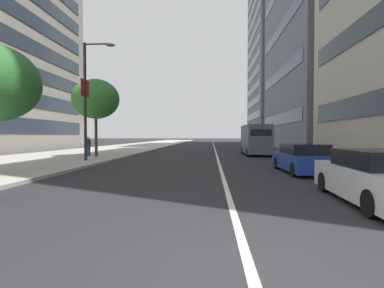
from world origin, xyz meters
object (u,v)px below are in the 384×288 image
car_following_behind (379,178)px  car_approaching_light (302,159)px  street_lamp_with_banners (89,89)px  pedestrian_on_plaza (88,146)px  delivery_van_ahead (256,139)px  street_tree_by_lamp_post (96,99)px

car_following_behind → car_approaching_light: 6.54m
car_approaching_light → street_lamp_with_banners: bearing=69.1°
pedestrian_on_plaza → delivery_van_ahead: bearing=-161.1°
car_following_behind → street_tree_by_lamp_post: street_tree_by_lamp_post is taller
car_approaching_light → delivery_van_ahead: size_ratio=0.84×
delivery_van_ahead → pedestrian_on_plaza: bearing=104.9°
car_following_behind → street_tree_by_lamp_post: bearing=44.9°
car_following_behind → pedestrian_on_plaza: size_ratio=3.01×
car_following_behind → street_tree_by_lamp_post: (14.64, 13.35, 3.96)m
street_lamp_with_banners → pedestrian_on_plaza: 6.12m
street_tree_by_lamp_post → pedestrian_on_plaza: street_tree_by_lamp_post is taller
street_lamp_with_banners → street_tree_by_lamp_post: bearing=15.8°
street_tree_by_lamp_post → pedestrian_on_plaza: 3.87m
street_tree_by_lamp_post → pedestrian_on_plaza: (0.63, 0.92, -3.71)m
pedestrian_on_plaza → street_lamp_with_banners: bearing=117.8°
delivery_van_ahead → street_lamp_with_banners: (-8.18, 11.98, 3.34)m
delivery_van_ahead → street_lamp_with_banners: size_ratio=0.72×
delivery_van_ahead → car_approaching_light: bearing=-179.0°
street_lamp_with_banners → street_tree_by_lamp_post: street_lamp_with_banners is taller
car_following_behind → delivery_van_ahead: delivery_van_ahead is taller
car_approaching_light → delivery_van_ahead: bearing=0.5°
car_following_behind → street_tree_by_lamp_post: 20.21m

